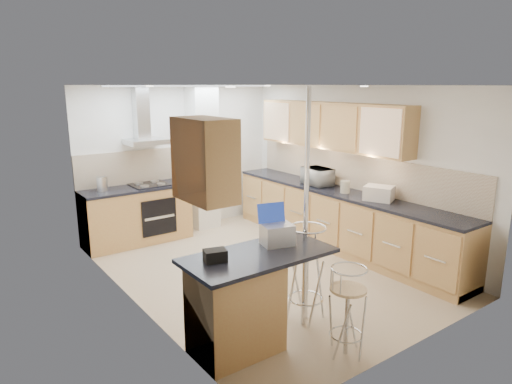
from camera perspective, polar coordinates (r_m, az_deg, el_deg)
ground at (r=6.44m, az=0.72°, el=-9.63°), size 4.80×4.80×0.00m
room_shell at (r=6.50m, az=1.07°, el=4.73°), size 3.64×4.84×2.51m
right_counter at (r=7.23m, az=10.31°, el=-3.37°), size 0.63×4.40×0.92m
back_counter at (r=7.61m, az=-14.67°, el=-2.76°), size 1.70×0.63×0.92m
peninsula at (r=4.58m, az=0.33°, el=-13.13°), size 1.47×0.72×0.94m
microwave at (r=7.44m, az=7.73°, el=1.93°), size 0.38×0.53×0.28m
laptop at (r=4.60m, az=2.68°, el=-5.34°), size 0.35×0.30×0.21m
bag at (r=4.20m, az=-5.13°, el=-7.92°), size 0.24×0.20×0.11m
bar_stool_near at (r=4.50m, az=11.33°, el=-14.39°), size 0.46×0.46×0.89m
bar_stool_end at (r=5.01m, az=6.30°, el=-10.04°), size 0.61×0.61×1.07m
jar_a at (r=7.62m, az=6.30°, el=1.92°), size 0.13×0.13×0.20m
jar_b at (r=7.49m, az=8.14°, el=1.57°), size 0.14×0.14×0.17m
jar_c at (r=6.96m, az=11.07°, el=0.63°), size 0.17×0.17×0.19m
jar_d at (r=6.78m, az=15.18°, el=-0.06°), size 0.10×0.10×0.16m
bread_bin at (r=6.63m, az=15.12°, el=-0.14°), size 0.44×0.48×0.20m
kettle at (r=7.36m, az=-18.69°, el=0.99°), size 0.16×0.16×0.22m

